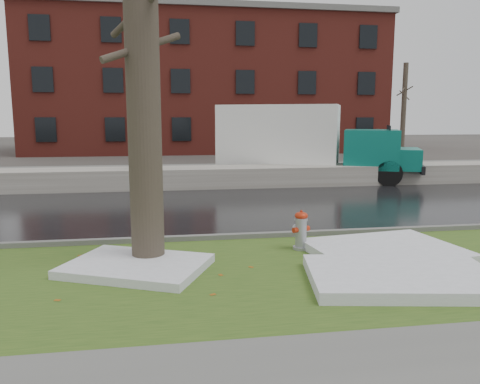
{
  "coord_description": "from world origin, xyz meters",
  "views": [
    {
      "loc": [
        -1.29,
        -8.43,
        2.53
      ],
      "look_at": [
        0.23,
        1.15,
        1.0
      ],
      "focal_mm": 35.0,
      "sensor_mm": 36.0,
      "label": 1
    }
  ],
  "objects": [
    {
      "name": "ground",
      "position": [
        0.0,
        0.0,
        0.0
      ],
      "size": [
        120.0,
        120.0,
        0.0
      ],
      "primitive_type": "plane",
      "color": "#47423D",
      "rests_on": "ground"
    },
    {
      "name": "verge",
      "position": [
        0.0,
        -1.25,
        0.02
      ],
      "size": [
        60.0,
        4.5,
        0.04
      ],
      "primitive_type": "cube",
      "color": "#2D4E1A",
      "rests_on": "ground"
    },
    {
      "name": "road",
      "position": [
        0.0,
        4.5,
        0.01
      ],
      "size": [
        60.0,
        7.0,
        0.03
      ],
      "primitive_type": "cube",
      "color": "black",
      "rests_on": "ground"
    },
    {
      "name": "parking_lot",
      "position": [
        0.0,
        13.0,
        0.01
      ],
      "size": [
        60.0,
        9.0,
        0.03
      ],
      "primitive_type": "cube",
      "color": "slate",
      "rests_on": "ground"
    },
    {
      "name": "curb",
      "position": [
        0.0,
        1.0,
        0.07
      ],
      "size": [
        60.0,
        0.15,
        0.14
      ],
      "primitive_type": "cube",
      "color": "slate",
      "rests_on": "ground"
    },
    {
      "name": "snowbank",
      "position": [
        0.0,
        8.7,
        0.38
      ],
      "size": [
        60.0,
        1.6,
        0.75
      ],
      "primitive_type": "cube",
      "color": "#AFAAA0",
      "rests_on": "ground"
    },
    {
      "name": "brick_building",
      "position": [
        2.0,
        30.0,
        5.0
      ],
      "size": [
        26.0,
        12.0,
        10.0
      ],
      "primitive_type": "cube",
      "color": "maroon",
      "rests_on": "ground"
    },
    {
      "name": "bg_tree_center",
      "position": [
        -6.0,
        26.0,
        3.33
      ],
      "size": [
        1.4,
        1.62,
        6.5
      ],
      "color": "brown",
      "rests_on": "ground"
    },
    {
      "name": "bg_tree_right",
      "position": [
        16.0,
        24.0,
        3.33
      ],
      "size": [
        1.4,
        1.62,
        6.5
      ],
      "color": "brown",
      "rests_on": "ground"
    },
    {
      "name": "fire_hydrant",
      "position": [
        1.23,
        -0.0,
        0.45
      ],
      "size": [
        0.38,
        0.36,
        0.77
      ],
      "rotation": [
        0.0,
        0.0,
        0.39
      ],
      "color": "#95969C",
      "rests_on": "verge"
    },
    {
      "name": "tree",
      "position": [
        -1.64,
        -0.35,
        3.61
      ],
      "size": [
        1.31,
        1.48,
        7.08
      ],
      "rotation": [
        0.0,
        0.0,
        0.2
      ],
      "color": "brown",
      "rests_on": "verge"
    },
    {
      "name": "box_truck",
      "position": [
        4.23,
        10.07,
        1.63
      ],
      "size": [
        9.04,
        5.09,
        3.08
      ],
      "rotation": [
        0.0,
        0.0,
        -0.41
      ],
      "color": "black",
      "rests_on": "ground"
    },
    {
      "name": "worker",
      "position": [
        -2.1,
        8.44,
        1.69
      ],
      "size": [
        0.73,
        0.52,
        1.88
      ],
      "primitive_type": "imported",
      "rotation": [
        0.0,
        0.0,
        3.03
      ],
      "color": "black",
      "rests_on": "snowbank"
    },
    {
      "name": "snow_patch_near",
      "position": [
        2.66,
        -0.61,
        0.12
      ],
      "size": [
        2.85,
        2.34,
        0.16
      ],
      "primitive_type": "cube",
      "rotation": [
        0.0,
        0.0,
        0.14
      ],
      "color": "white",
      "rests_on": "verge"
    },
    {
      "name": "snow_patch_far",
      "position": [
        -1.82,
        -0.79,
        0.11
      ],
      "size": [
        2.66,
        2.37,
        0.14
      ],
      "primitive_type": "cube",
      "rotation": [
        0.0,
        0.0,
        -0.43
      ],
      "color": "white",
      "rests_on": "verge"
    },
    {
      "name": "snow_patch_side",
      "position": [
        2.23,
        -2.06,
        0.13
      ],
      "size": [
        3.06,
        2.25,
        0.18
      ],
      "primitive_type": "cube",
      "rotation": [
        0.0,
        0.0,
        -0.17
      ],
      "color": "white",
      "rests_on": "verge"
    }
  ]
}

